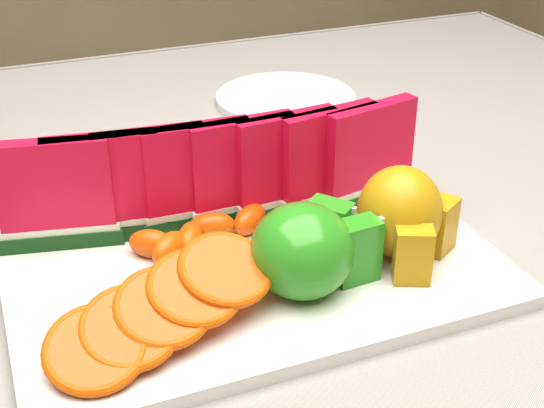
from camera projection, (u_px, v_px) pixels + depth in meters
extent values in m
cube|color=#4F271A|center=(124.00, 251.00, 0.71)|extent=(1.40, 0.90, 0.03)
cube|color=#4F271A|center=(436.00, 246.00, 1.42)|extent=(0.06, 0.06, 0.72)
cube|color=slate|center=(122.00, 233.00, 0.70)|extent=(1.52, 1.02, 0.01)
cube|color=slate|center=(57.00, 126.00, 1.16)|extent=(1.52, 0.01, 0.20)
cube|color=silver|center=(246.00, 256.00, 0.65)|extent=(0.40, 0.30, 0.01)
ellipsoid|color=#277E08|center=(302.00, 251.00, 0.58)|extent=(0.11, 0.11, 0.07)
cube|color=#277E08|center=(357.00, 252.00, 0.60)|extent=(0.04, 0.02, 0.06)
cube|color=beige|center=(363.00, 251.00, 0.60)|extent=(0.03, 0.01, 0.05)
cube|color=#277E08|center=(329.00, 233.00, 0.62)|extent=(0.04, 0.04, 0.06)
cube|color=beige|center=(336.00, 231.00, 0.63)|extent=(0.02, 0.03, 0.05)
ellipsoid|color=#92610B|center=(400.00, 212.00, 0.62)|extent=(0.08, 0.08, 0.08)
cube|color=#92610B|center=(413.00, 255.00, 0.60)|extent=(0.03, 0.03, 0.05)
cube|color=#92610B|center=(440.00, 226.00, 0.63)|extent=(0.04, 0.03, 0.05)
cylinder|color=silver|center=(286.00, 98.00, 0.98)|extent=(0.22, 0.22, 0.01)
cube|color=#0D3917|center=(62.00, 238.00, 0.65)|extent=(0.11, 0.04, 0.01)
cube|color=silver|center=(61.00, 228.00, 0.65)|extent=(0.10, 0.04, 0.01)
cube|color=red|center=(54.00, 184.00, 0.63)|extent=(0.10, 0.04, 0.08)
cube|color=#0D3917|center=(109.00, 231.00, 0.66)|extent=(0.11, 0.04, 0.01)
cube|color=silver|center=(108.00, 221.00, 0.66)|extent=(0.10, 0.03, 0.01)
cube|color=red|center=(103.00, 178.00, 0.64)|extent=(0.10, 0.03, 0.08)
cube|color=#0D3917|center=(155.00, 225.00, 0.67)|extent=(0.11, 0.03, 0.01)
cube|color=silver|center=(155.00, 215.00, 0.67)|extent=(0.10, 0.03, 0.01)
cube|color=red|center=(151.00, 172.00, 0.64)|extent=(0.10, 0.02, 0.08)
cube|color=#0D3917|center=(200.00, 218.00, 0.68)|extent=(0.11, 0.02, 0.01)
cube|color=silver|center=(200.00, 209.00, 0.67)|extent=(0.10, 0.02, 0.01)
cube|color=red|center=(197.00, 166.00, 0.65)|extent=(0.10, 0.02, 0.08)
cube|color=#0D3917|center=(243.00, 212.00, 0.69)|extent=(0.11, 0.02, 0.01)
cube|color=silver|center=(243.00, 203.00, 0.68)|extent=(0.10, 0.02, 0.01)
cube|color=red|center=(242.00, 161.00, 0.66)|extent=(0.10, 0.02, 0.08)
cube|color=#0D3917|center=(286.00, 206.00, 0.70)|extent=(0.11, 0.03, 0.01)
cube|color=silver|center=(286.00, 197.00, 0.69)|extent=(0.10, 0.03, 0.01)
cube|color=red|center=(286.00, 155.00, 0.67)|extent=(0.10, 0.02, 0.08)
cube|color=#0D3917|center=(327.00, 201.00, 0.71)|extent=(0.11, 0.04, 0.01)
cube|color=silver|center=(327.00, 191.00, 0.70)|extent=(0.10, 0.03, 0.01)
cube|color=red|center=(329.00, 150.00, 0.68)|extent=(0.10, 0.03, 0.08)
cube|color=#0D3917|center=(367.00, 195.00, 0.72)|extent=(0.11, 0.04, 0.01)
cube|color=silver|center=(367.00, 186.00, 0.71)|extent=(0.10, 0.04, 0.01)
cube|color=red|center=(370.00, 145.00, 0.69)|extent=(0.10, 0.04, 0.08)
cylinder|color=#E64700|center=(95.00, 348.00, 0.51)|extent=(0.08, 0.07, 0.03)
torus|color=#CB2F00|center=(95.00, 348.00, 0.51)|extent=(0.09, 0.08, 0.03)
cylinder|color=#E64700|center=(130.00, 327.00, 0.52)|extent=(0.07, 0.07, 0.03)
torus|color=#CB2F00|center=(130.00, 327.00, 0.52)|extent=(0.08, 0.08, 0.03)
cylinder|color=#E64700|center=(163.00, 307.00, 0.53)|extent=(0.07, 0.07, 0.03)
torus|color=#CB2F00|center=(163.00, 307.00, 0.53)|extent=(0.07, 0.07, 0.03)
cylinder|color=#E64700|center=(195.00, 288.00, 0.55)|extent=(0.07, 0.07, 0.03)
torus|color=#CB2F00|center=(195.00, 288.00, 0.55)|extent=(0.08, 0.08, 0.03)
cylinder|color=#E64700|center=(225.00, 269.00, 0.56)|extent=(0.08, 0.08, 0.03)
torus|color=#CB2F00|center=(225.00, 269.00, 0.56)|extent=(0.09, 0.09, 0.03)
cylinder|color=#E64700|center=(97.00, 190.00, 0.71)|extent=(0.07, 0.07, 0.03)
torus|color=#CB2F00|center=(97.00, 190.00, 0.71)|extent=(0.08, 0.08, 0.03)
cylinder|color=#E64700|center=(146.00, 178.00, 0.73)|extent=(0.08, 0.08, 0.03)
torus|color=#CB2F00|center=(146.00, 178.00, 0.73)|extent=(0.09, 0.08, 0.03)
cylinder|color=#E64700|center=(194.00, 167.00, 0.74)|extent=(0.08, 0.08, 0.03)
torus|color=#CB2F00|center=(194.00, 167.00, 0.74)|extent=(0.09, 0.09, 0.03)
cylinder|color=#E64700|center=(240.00, 156.00, 0.76)|extent=(0.09, 0.09, 0.03)
torus|color=#CB2F00|center=(240.00, 156.00, 0.76)|extent=(0.10, 0.10, 0.03)
cylinder|color=#E64700|center=(284.00, 146.00, 0.77)|extent=(0.09, 0.09, 0.03)
torus|color=#CB2F00|center=(284.00, 146.00, 0.77)|extent=(0.10, 0.10, 0.03)
ellipsoid|color=orange|center=(152.00, 244.00, 0.63)|extent=(0.05, 0.04, 0.03)
ellipsoid|color=orange|center=(169.00, 248.00, 0.63)|extent=(0.04, 0.04, 0.03)
ellipsoid|color=orange|center=(190.00, 239.00, 0.64)|extent=(0.04, 0.05, 0.03)
ellipsoid|color=orange|center=(212.00, 226.00, 0.66)|extent=(0.04, 0.03, 0.03)
ellipsoid|color=orange|center=(250.00, 219.00, 0.67)|extent=(0.05, 0.04, 0.03)
ellipsoid|color=orange|center=(281.00, 232.00, 0.65)|extent=(0.03, 0.04, 0.03)
ellipsoid|color=orange|center=(308.00, 225.00, 0.66)|extent=(0.04, 0.05, 0.03)
ellipsoid|color=orange|center=(319.00, 223.00, 0.66)|extent=(0.04, 0.05, 0.03)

